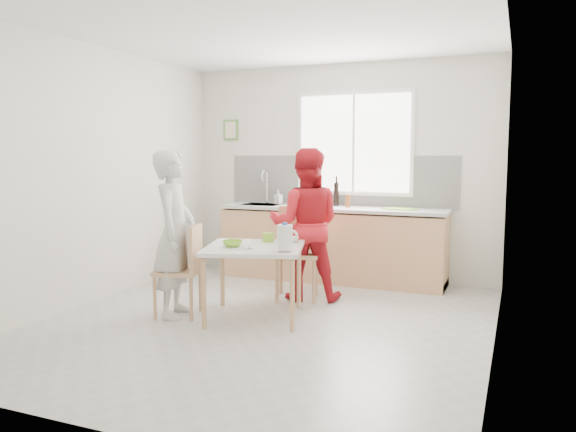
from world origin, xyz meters
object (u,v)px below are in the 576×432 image
chair_left (184,266)px  chair_far (298,248)px  bowl_white (288,240)px  person_white (174,234)px  dining_table (254,254)px  milk_jug (285,237)px  wine_bottle_b (336,194)px  wine_bottle_a (318,193)px  person_red (306,224)px  bowl_green (232,244)px

chair_left → chair_far: chair_far is taller
bowl_white → person_white: bearing=-149.7°
bowl_white → dining_table: bearing=-123.0°
chair_left → milk_jug: (1.04, 0.03, 0.34)m
dining_table → chair_far: bearing=84.2°
milk_jug → person_white: bearing=165.6°
dining_table → wine_bottle_b: size_ratio=3.76×
milk_jug → wine_bottle_a: bearing=84.6°
person_red → wine_bottle_a: person_red is taller
chair_far → bowl_white: (0.12, -0.56, 0.17)m
person_white → bowl_white: 1.11m
bowl_white → chair_left: bearing=-148.6°
bowl_green → wine_bottle_a: wine_bottle_a is taller
chair_far → milk_jug: 1.14m
person_red → dining_table: bearing=59.7°
person_red → wine_bottle_b: 1.18m
chair_far → wine_bottle_a: wine_bottle_a is taller
bowl_white → person_red: bearing=91.5°
milk_jug → wine_bottle_b: wine_bottle_b is taller
dining_table → person_white: person_white is taller
dining_table → person_white: 0.80m
bowl_green → wine_bottle_a: (0.13, 2.05, 0.36)m
chair_far → person_white: (-0.83, -1.12, 0.26)m
dining_table → wine_bottle_b: bearing=85.0°
person_red → milk_jug: 1.05m
chair_left → bowl_white: chair_left is taller
milk_jug → wine_bottle_b: size_ratio=0.82×
bowl_green → bowl_white: bearing=48.1°
chair_left → person_white: (-0.09, -0.03, 0.32)m
person_white → person_red: person_red is taller
bowl_green → bowl_white: bowl_green is taller
chair_far → bowl_green: chair_far is taller
person_white → person_red: (0.94, 1.08, 0.01)m
person_white → person_red: bearing=-58.1°
person_white → bowl_white: (0.95, 0.56, -0.08)m
bowl_green → wine_bottle_b: (0.35, 2.11, 0.35)m
person_white → wine_bottle_a: (0.69, 2.17, 0.28)m
chair_left → person_white: 0.33m
person_white → wine_bottle_b: (0.92, 2.23, 0.27)m
person_red → bowl_green: size_ratio=8.62×
dining_table → wine_bottle_a: wine_bottle_a is taller
dining_table → wine_bottle_a: size_ratio=3.53×
person_white → bowl_green: 0.58m
person_red → milk_jug: (0.19, -1.03, 0.01)m
wine_bottle_b → chair_far: bearing=-94.4°
chair_far → milk_jug: chair_far is taller
wine_bottle_a → person_red: bearing=-77.2°
person_red → wine_bottle_a: bearing=-94.4°
person_white → bowl_white: size_ratio=7.65×
chair_left → milk_jug: milk_jug is taller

